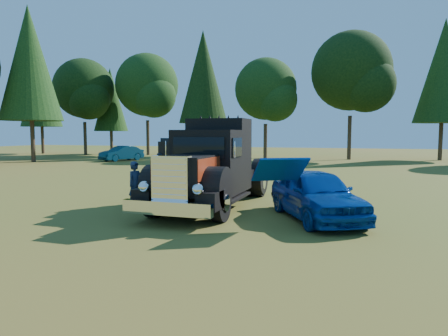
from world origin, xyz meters
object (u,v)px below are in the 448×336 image
(diamond_t_truck, at_px, (211,169))
(distant_teal_car, at_px, (122,153))
(spectator_far, at_px, (163,177))
(hotrod_coupe, at_px, (316,194))
(spectator_near, at_px, (136,185))

(diamond_t_truck, distance_m, distant_teal_car, 24.38)
(spectator_far, relative_size, distant_teal_car, 0.44)
(hotrod_coupe, bearing_deg, distant_teal_car, 134.11)
(diamond_t_truck, xyz_separation_m, hotrod_coupe, (3.56, -0.85, -0.54))
(spectator_near, xyz_separation_m, spectator_far, (0.32, 1.35, 0.12))
(hotrod_coupe, xyz_separation_m, spectator_far, (-5.49, 1.12, 0.17))
(spectator_far, bearing_deg, spectator_near, -145.65)
(spectator_far, distance_m, distant_teal_car, 22.98)
(spectator_far, xyz_separation_m, distant_teal_car, (-13.57, 18.54, -0.24))
(spectator_near, distance_m, distant_teal_car, 23.91)
(hotrod_coupe, relative_size, distant_teal_car, 1.12)
(hotrod_coupe, relative_size, spectator_far, 2.53)
(distant_teal_car, bearing_deg, hotrod_coupe, -25.17)
(diamond_t_truck, distance_m, hotrod_coupe, 3.70)
(diamond_t_truck, relative_size, spectator_near, 4.56)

